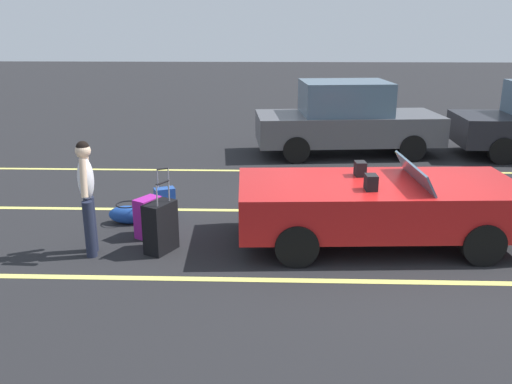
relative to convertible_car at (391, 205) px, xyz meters
The scene contains 11 objects.
ground_plane 0.62m from the convertible_car, behind, with size 80.00×80.00×0.00m, color black.
lot_line_near 1.49m from the convertible_car, 98.78° to the right, with size 18.00×0.12×0.01m, color #EAE066.
lot_line_mid 1.49m from the convertible_car, 98.79° to the left, with size 18.00×0.12×0.01m, color #EAE066.
lot_line_far 4.10m from the convertible_car, 92.95° to the left, with size 18.00×0.12×0.01m, color #EAE066.
convertible_car is the anchor object (origin of this frame).
suitcase_large_black 3.41m from the convertible_car, behind, with size 0.47×0.56×1.06m.
suitcase_medium_bright 3.70m from the convertible_car, behind, with size 0.41×0.47×0.62m.
suitcase_small_carryon 3.77m from the convertible_car, 164.01° to the left, with size 0.39×0.32×0.84m.
duffel_bag 4.23m from the convertible_car, behind, with size 0.65×0.39×0.34m.
traveler_person 4.40m from the convertible_car, behind, with size 0.29×0.61×1.65m.
parked_sedan_near 5.78m from the convertible_car, 89.47° to the left, with size 4.66×2.23×1.82m.
Camera 1 is at (-1.55, -7.64, 3.17)m, focal length 37.84 mm.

